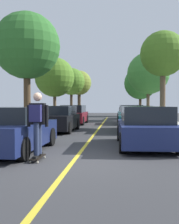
{
  "coord_description": "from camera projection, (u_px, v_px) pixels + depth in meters",
  "views": [
    {
      "loc": [
        1.16,
        -7.1,
        1.51
      ],
      "look_at": [
        -0.29,
        7.06,
        1.1
      ],
      "focal_mm": 44.31,
      "sensor_mm": 36.0,
      "label": 1
    }
  ],
  "objects": [
    {
      "name": "ground",
      "position": [
        73.0,
        162.0,
        7.23
      ],
      "size": [
        80.0,
        80.0,
        0.0
      ],
      "primitive_type": "plane",
      "color": "#353538"
    },
    {
      "name": "center_line",
      "position": [
        89.0,
        141.0,
        11.2
      ],
      "size": [
        0.12,
        39.2,
        0.01
      ],
      "primitive_type": "cube",
      "color": "gold",
      "rests_on": "ground"
    },
    {
      "name": "parked_car_left_nearest",
      "position": [
        13.0,
        130.0,
        8.77
      ],
      "size": [
        2.0,
        4.2,
        1.41
      ],
      "color": "navy",
      "rests_on": "ground"
    },
    {
      "name": "parked_car_left_near",
      "position": [
        58.0,
        119.0,
        15.26
      ],
      "size": [
        2.03,
        4.06,
        1.41
      ],
      "color": "black",
      "rests_on": "ground"
    },
    {
      "name": "parked_car_left_far",
      "position": [
        74.0,
        115.0,
        20.93
      ],
      "size": [
        1.86,
        4.19,
        1.42
      ],
      "color": "maroon",
      "rests_on": "ground"
    },
    {
      "name": "parked_car_right_nearest",
      "position": [
        146.0,
        127.0,
        9.78
      ],
      "size": [
        2.02,
        4.23,
        1.42
      ],
      "color": "navy",
      "rests_on": "ground"
    },
    {
      "name": "parked_car_right_near",
      "position": [
        135.0,
        119.0,
        15.32
      ],
      "size": [
        1.96,
        4.22,
        1.41
      ],
      "color": "#196066",
      "rests_on": "ground"
    },
    {
      "name": "parked_car_right_far",
      "position": [
        131.0,
        115.0,
        21.21
      ],
      "size": [
        2.03,
        4.12,
        1.43
      ],
      "color": "#196066",
      "rests_on": "ground"
    },
    {
      "name": "parked_car_right_farthest",
      "position": [
        127.0,
        113.0,
        28.26
      ],
      "size": [
        2.06,
        4.29,
        1.25
      ],
      "color": "#38383D",
      "rests_on": "ground"
    },
    {
      "name": "street_tree_left_nearest",
      "position": [
        27.0,
        46.0,
        15.5
      ],
      "size": [
        3.74,
        3.74,
        6.51
      ],
      "color": "#4C3823",
      "rests_on": "sidewalk_left"
    },
    {
      "name": "street_tree_left_near",
      "position": [
        55.0,
        77.0,
        22.34
      ],
      "size": [
        3.2,
        3.2,
        5.14
      ],
      "color": "brown",
      "rests_on": "sidewalk_left"
    },
    {
      "name": "street_tree_left_far",
      "position": [
        71.0,
        82.0,
        30.36
      ],
      "size": [
        2.97,
        2.97,
        5.34
      ],
      "color": "#3D2D1E",
      "rests_on": "sidewalk_left"
    },
    {
      "name": "street_tree_left_farthest",
      "position": [
        79.0,
        83.0,
        36.52
      ],
      "size": [
        3.23,
        3.23,
        5.8
      ],
      "color": "#3D2D1E",
      "rests_on": "sidewalk_left"
    },
    {
      "name": "street_tree_right_nearest",
      "position": [
        163.0,
        54.0,
        17.03
      ],
      "size": [
        2.8,
        2.8,
        5.88
      ],
      "color": "brown",
      "rests_on": "sidewalk_right"
    },
    {
      "name": "street_tree_right_near",
      "position": [
        148.0,
        73.0,
        25.24
      ],
      "size": [
        3.84,
        3.84,
        6.1
      ],
      "color": "brown",
      "rests_on": "sidewalk_right"
    },
    {
      "name": "street_tree_right_far",
      "position": [
        140.0,
        83.0,
        34.08
      ],
      "size": [
        3.97,
        3.97,
        5.92
      ],
      "color": "#3D2D1E",
      "rests_on": "sidewalk_right"
    },
    {
      "name": "fire_hydrant",
      "position": [
        6.0,
        128.0,
        11.89
      ],
      "size": [
        0.2,
        0.2,
        0.7
      ],
      "color": "#B2140F",
      "rests_on": "sidewalk_left"
    },
    {
      "name": "skateboard",
      "position": [
        38.0,
        157.0,
        7.38
      ],
      "size": [
        0.22,
        0.84,
        0.1
      ],
      "color": "black",
      "rests_on": "ground"
    },
    {
      "name": "skateboarder",
      "position": [
        37.0,
        120.0,
        7.32
      ],
      "size": [
        0.58,
        0.7,
        1.71
      ],
      "color": "black",
      "rests_on": "skateboard"
    }
  ]
}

